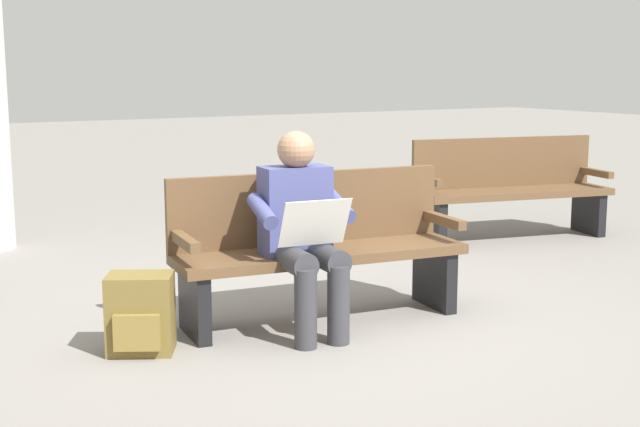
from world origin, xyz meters
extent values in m
plane|color=gray|center=(0.00, 0.00, 0.00)|extent=(40.00, 40.00, 0.00)
cube|color=brown|center=(0.00, 0.00, 0.42)|extent=(1.84, 0.69, 0.06)
cube|color=brown|center=(-0.03, -0.21, 0.68)|extent=(1.79, 0.27, 0.45)
cube|color=brown|center=(-0.84, 0.10, 0.57)|extent=(0.12, 0.48, 0.06)
cube|color=brown|center=(0.84, -0.10, 0.57)|extent=(0.12, 0.48, 0.06)
cube|color=black|center=(-0.79, 0.10, 0.20)|extent=(0.13, 0.44, 0.39)
cube|color=black|center=(0.79, -0.10, 0.20)|extent=(0.13, 0.44, 0.39)
cube|color=#474C84|center=(0.20, 0.03, 0.71)|extent=(0.42, 0.27, 0.52)
sphere|color=#A87A5B|center=(0.20, 0.05, 1.07)|extent=(0.22, 0.22, 0.22)
cylinder|color=#38383D|center=(0.12, 0.25, 0.47)|extent=(0.20, 0.43, 0.15)
cylinder|color=#38383D|center=(0.32, 0.22, 0.47)|extent=(0.20, 0.43, 0.15)
cylinder|color=#38383D|center=(0.15, 0.43, 0.23)|extent=(0.13, 0.13, 0.45)
cylinder|color=#38383D|center=(0.34, 0.41, 0.23)|extent=(0.13, 0.13, 0.45)
cylinder|color=#474C84|center=(-0.03, 0.15, 0.74)|extent=(0.13, 0.32, 0.18)
cylinder|color=#474C84|center=(0.45, 0.10, 0.74)|extent=(0.13, 0.32, 0.18)
cube|color=silver|center=(0.23, 0.32, 0.68)|extent=(0.41, 0.18, 0.27)
cube|color=brown|center=(1.15, 0.01, 0.22)|extent=(0.43, 0.38, 0.44)
cube|color=olive|center=(1.22, 0.14, 0.15)|extent=(0.24, 0.15, 0.20)
cube|color=brown|center=(-2.80, -1.34, 0.42)|extent=(1.86, 0.85, 0.06)
cube|color=brown|center=(-2.84, -1.55, 0.68)|extent=(1.77, 0.43, 0.45)
cube|color=brown|center=(-3.63, -1.16, 0.57)|extent=(0.16, 0.48, 0.06)
cube|color=brown|center=(-1.97, -1.52, 0.57)|extent=(0.16, 0.48, 0.06)
cube|color=black|center=(-3.58, -1.17, 0.20)|extent=(0.17, 0.44, 0.39)
cube|color=black|center=(-2.01, -1.51, 0.20)|extent=(0.17, 0.44, 0.39)
camera|label=1|loc=(2.63, 4.47, 1.56)|focal=49.03mm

